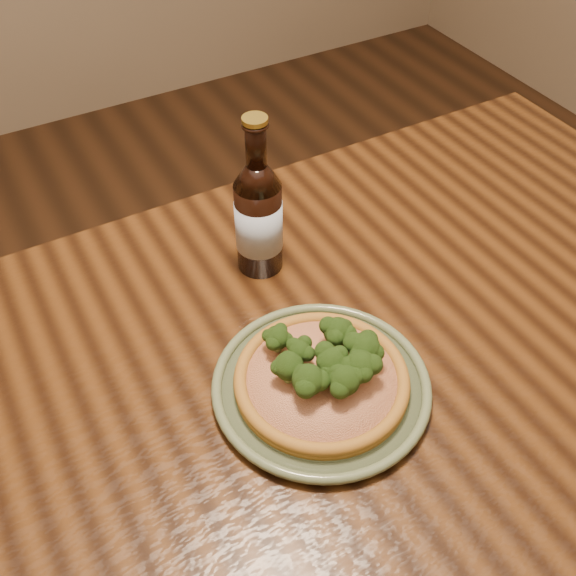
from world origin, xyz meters
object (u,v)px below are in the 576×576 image
table (300,418)px  pizza (323,375)px  plate (321,386)px  beer_bottle (259,216)px

table → pizza: size_ratio=6.88×
plate → pizza: (0.00, 0.00, 0.02)m
beer_bottle → pizza: bearing=-104.5°
table → beer_bottle: bearing=75.9°
table → pizza: bearing=-60.7°
table → plate: (0.01, -0.03, 0.10)m
plate → pizza: 0.02m
plate → pizza: bearing=10.3°
pizza → plate: bearing=-169.7°
beer_bottle → table: bearing=-109.5°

